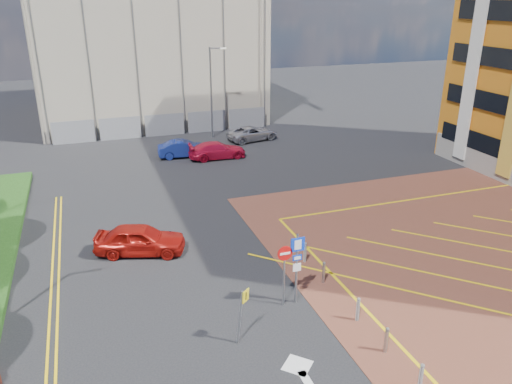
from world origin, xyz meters
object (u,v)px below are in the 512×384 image
lamp_back (212,89)px  car_silver_back (253,133)px  car_blue_back (184,149)px  warning_sign (242,310)px  car_red_back (217,150)px  sign_cluster (292,263)px  car_red_left (140,239)px

lamp_back → car_silver_back: size_ratio=1.74×
lamp_back → car_blue_back: lamp_back is taller
warning_sign → car_red_back: warning_sign is taller
lamp_back → car_silver_back: 5.31m
lamp_back → sign_cluster: lamp_back is taller
car_silver_back → warning_sign: bearing=148.9°
sign_cluster → car_red_left: sign_cluster is taller
sign_cluster → warning_sign: bearing=-147.7°
car_red_back → lamp_back: bearing=-11.7°
warning_sign → car_blue_back: 23.76m
car_red_left → car_silver_back: (12.22, 18.14, -0.12)m
car_red_left → warning_sign: bearing=-144.4°
car_blue_back → lamp_back: bearing=-31.8°
car_blue_back → car_red_back: bearing=-112.6°
sign_cluster → car_red_back: (2.41, 20.63, -1.29)m
car_red_left → car_silver_back: car_red_left is taller
lamp_back → car_red_back: size_ratio=1.76×
warning_sign → car_red_left: bearing=107.8°
warning_sign → car_red_left: 8.78m
sign_cluster → warning_sign: size_ratio=1.43×
warning_sign → car_silver_back: 28.16m
warning_sign → car_red_left: (-2.67, 8.34, -0.67)m
warning_sign → car_red_left: size_ratio=0.50×
lamp_back → car_red_back: (-1.37, -6.39, -3.70)m
sign_cluster → car_silver_back: (6.83, 24.76, -1.31)m
car_blue_back → sign_cluster: bearing=-175.4°
lamp_back → car_red_left: bearing=-114.2°
car_red_left → car_red_back: (7.81, 14.01, -0.10)m
sign_cluster → warning_sign: sign_cluster is taller
car_blue_back → warning_sign: bearing=178.0°
lamp_back → warning_sign: size_ratio=3.56×
lamp_back → car_red_left: 22.65m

